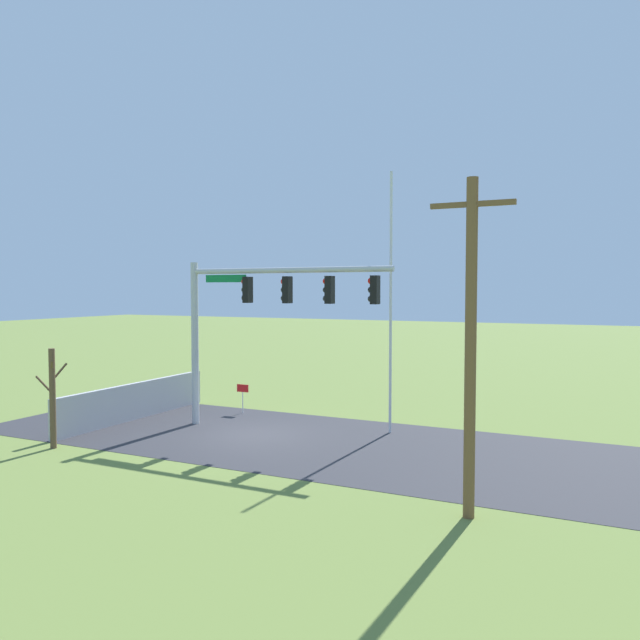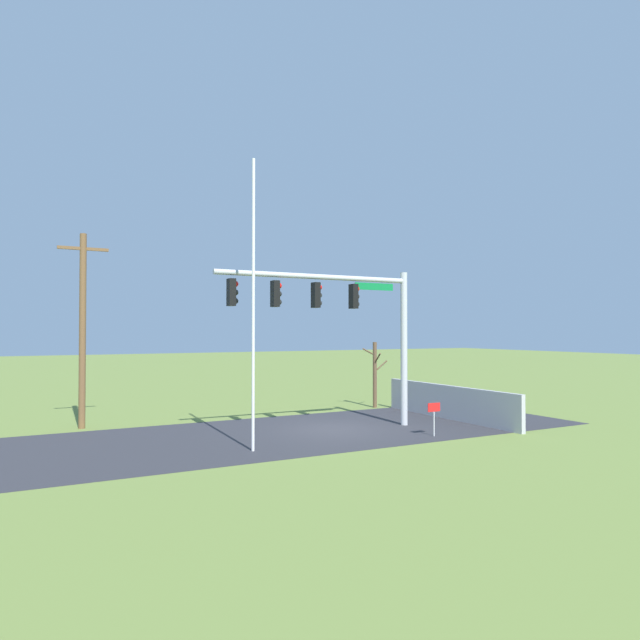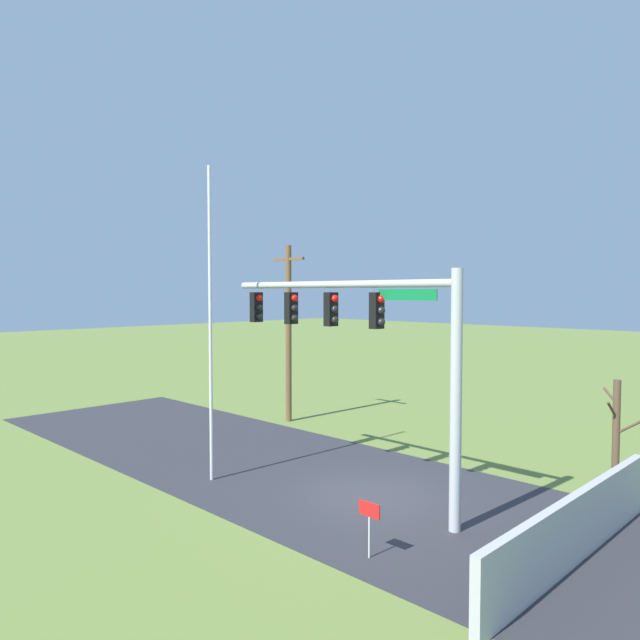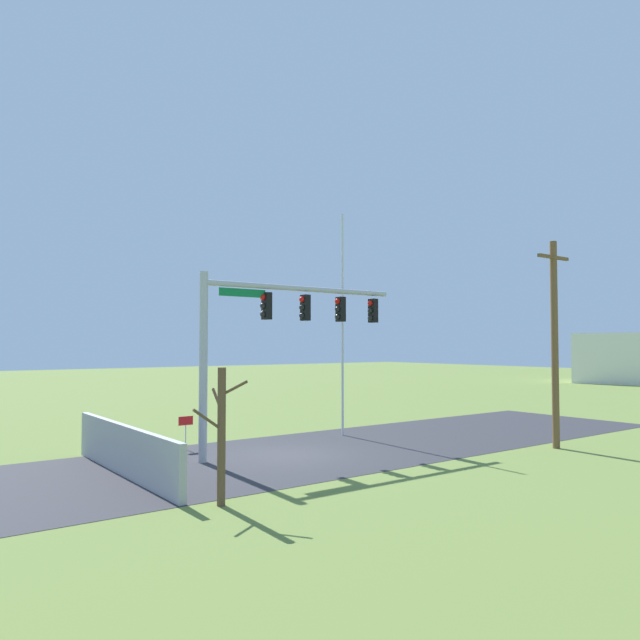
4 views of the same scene
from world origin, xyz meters
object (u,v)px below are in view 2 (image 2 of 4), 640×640
bare_tree (375,373)px  signal_mast (346,312)px  open_sign (434,411)px  flagpole (253,304)px  utility_pole (83,327)px

bare_tree → signal_mast: bearing=-133.2°
open_sign → flagpole: bearing=173.9°
utility_pole → bare_tree: (13.68, -0.34, -2.32)m
flagpole → open_sign: bearing=-6.1°
flagpole → open_sign: (6.79, -0.73, -3.82)m
utility_pole → bare_tree: bearing=-1.4°
utility_pole → bare_tree: utility_pole is taller
signal_mast → open_sign: bearing=-48.8°
flagpole → signal_mast: bearing=21.7°
signal_mast → bare_tree: size_ratio=2.49×
utility_pole → open_sign: (11.18, -7.93, -3.12)m
signal_mast → utility_pole: 10.46m
utility_pole → open_sign: 14.06m
signal_mast → bare_tree: bearing=46.8°
flagpole → open_sign: flagpole is taller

